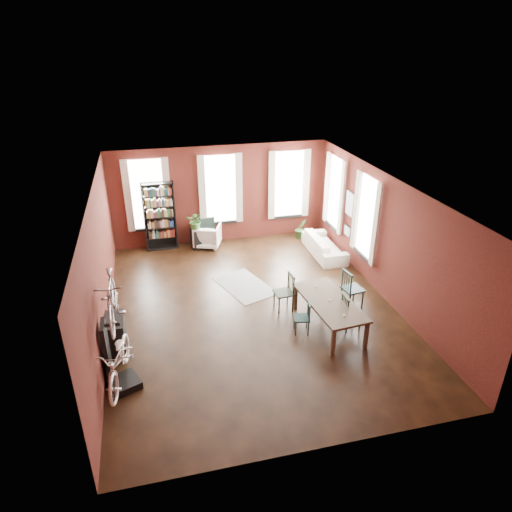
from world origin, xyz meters
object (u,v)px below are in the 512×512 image
object	(u,v)px
cream_sofa	(325,242)
bookshelf	(160,216)
dining_chair_c	(351,312)
bike_trainer	(124,383)
plant_stand	(197,239)
console_table	(116,334)
dining_chair_a	(302,318)
dining_chair_b	(284,293)
bicycle_floor	(116,342)
dining_chair_d	(353,289)
dining_table	(329,314)
white_armchair	(207,235)

from	to	relation	value
cream_sofa	bookshelf	bearing A→B (deg)	71.05
dining_chair_c	bike_trainer	distance (m)	5.24
dining_chair_c	cream_sofa	xyz separation A→B (m)	(0.91, 3.97, -0.04)
plant_stand	dining_chair_c	bearing A→B (deg)	-61.34
console_table	dining_chair_a	bearing A→B (deg)	-4.59
dining_chair_a	console_table	size ratio (longest dim) A/B	0.98
dining_chair_b	bicycle_floor	world-z (taller)	bicycle_floor
dining_chair_d	bookshelf	bearing A→B (deg)	34.08
dining_chair_c	bookshelf	bearing A→B (deg)	34.75
cream_sofa	dining_chair_a	bearing A→B (deg)	151.50
dining_chair_a	bicycle_floor	world-z (taller)	bicycle_floor
dining_chair_c	cream_sofa	bearing A→B (deg)	-13.68
cream_sofa	dining_chair_b	bearing A→B (deg)	141.69
dining_chair_b	bicycle_floor	bearing A→B (deg)	-67.24
dining_table	dining_chair_c	xyz separation A→B (m)	(0.49, -0.17, 0.08)
dining_table	dining_chair_a	size ratio (longest dim) A/B	2.72
dining_chair_b	plant_stand	bearing A→B (deg)	-162.50
white_armchair	cream_sofa	world-z (taller)	white_armchair
bike_trainer	plant_stand	bearing A→B (deg)	70.10
bookshelf	plant_stand	bearing A→B (deg)	-15.05
dining_chair_a	dining_chair_d	size ratio (longest dim) A/B	0.76
dining_chair_c	bike_trainer	bearing A→B (deg)	97.99
dining_chair_d	bicycle_floor	distance (m)	5.90
bicycle_floor	bike_trainer	bearing A→B (deg)	-14.59
dining_chair_b	bookshelf	distance (m)	5.30
cream_sofa	dining_chair_d	bearing A→B (deg)	171.32
dining_table	console_table	xyz separation A→B (m)	(-4.83, 0.30, 0.04)
white_armchair	console_table	world-z (taller)	white_armchair
cream_sofa	plant_stand	distance (m)	4.10
dining_table	dining_chair_c	size ratio (longest dim) A/B	2.40
dining_chair_a	cream_sofa	bearing A→B (deg)	163.74
bookshelf	dining_table	bearing A→B (deg)	-57.17
bike_trainer	white_armchair	bearing A→B (deg)	67.55
dining_table	dining_chair_c	world-z (taller)	dining_chair_c
dining_chair_d	console_table	distance (m)	5.78
dining_chair_b	cream_sofa	size ratio (longest dim) A/B	0.46
dining_chair_a	plant_stand	size ratio (longest dim) A/B	1.18
dining_table	dining_chair_b	xyz separation A→B (m)	(-0.80, 1.01, 0.12)
white_armchair	dining_chair_d	bearing A→B (deg)	143.91
dining_chair_a	dining_chair_c	xyz separation A→B (m)	(1.17, -0.13, 0.05)
dining_chair_c	bicycle_floor	bearing A→B (deg)	97.84
dining_table	console_table	size ratio (longest dim) A/B	2.67
dining_chair_b	cream_sofa	bearing A→B (deg)	137.75
console_table	dining_chair_c	bearing A→B (deg)	-5.01
dining_table	dining_chair_a	bearing A→B (deg)	177.16
dining_chair_b	dining_table	bearing A→B (deg)	34.38
plant_stand	bicycle_floor	distance (m)	6.59
cream_sofa	bike_trainer	distance (m)	7.73
dining_chair_c	bookshelf	xyz separation A→B (m)	(-4.04, 5.67, 0.66)
white_armchair	cream_sofa	distance (m)	3.80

